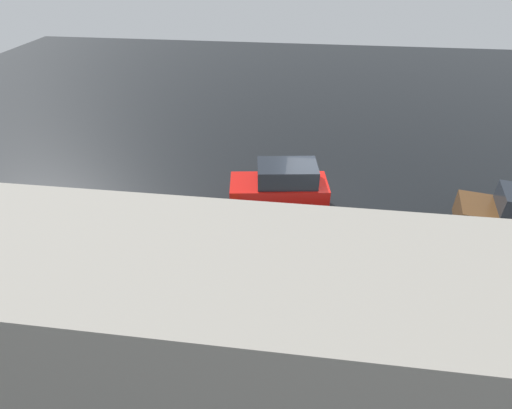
{
  "coord_description": "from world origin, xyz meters",
  "views": [
    {
      "loc": [
        0.67,
        13.99,
        9.53
      ],
      "look_at": [
        2.27,
        1.44,
        0.9
      ],
      "focal_mm": 28.0,
      "sensor_mm": 36.0,
      "label": 1
    }
  ],
  "objects_px": {
    "moving_hatchback": "(281,187)",
    "pedestrian": "(210,215)",
    "fire_hydrant": "(234,227)",
    "sign_post": "(211,237)"
  },
  "relations": [
    {
      "from": "pedestrian",
      "to": "sign_post",
      "type": "distance_m",
      "value": 2.15
    },
    {
      "from": "fire_hydrant",
      "to": "pedestrian",
      "type": "relative_size",
      "value": 0.5
    },
    {
      "from": "moving_hatchback",
      "to": "pedestrian",
      "type": "height_order",
      "value": "moving_hatchback"
    },
    {
      "from": "moving_hatchback",
      "to": "pedestrian",
      "type": "xyz_separation_m",
      "value": [
        2.44,
        2.15,
        -0.07
      ]
    },
    {
      "from": "fire_hydrant",
      "to": "sign_post",
      "type": "bearing_deg",
      "value": 80.7
    },
    {
      "from": "pedestrian",
      "to": "sign_post",
      "type": "relative_size",
      "value": 0.68
    },
    {
      "from": "fire_hydrant",
      "to": "sign_post",
      "type": "xyz_separation_m",
      "value": [
        0.35,
        2.11,
        1.18
      ]
    },
    {
      "from": "fire_hydrant",
      "to": "pedestrian",
      "type": "height_order",
      "value": "pedestrian"
    },
    {
      "from": "moving_hatchback",
      "to": "pedestrian",
      "type": "bearing_deg",
      "value": 41.29
    },
    {
      "from": "pedestrian",
      "to": "fire_hydrant",
      "type": "bearing_deg",
      "value": -172.32
    }
  ]
}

